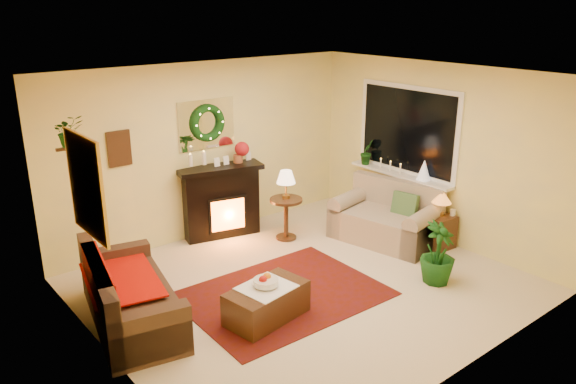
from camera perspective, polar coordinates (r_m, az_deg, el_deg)
floor at (r=7.17m, az=1.79°, el=-9.44°), size 5.00×5.00×0.00m
ceiling at (r=6.37m, az=2.03°, el=11.64°), size 5.00×5.00×0.00m
wall_back at (r=8.42m, az=-8.20°, el=4.20°), size 5.00×5.00×0.00m
wall_front at (r=5.29m, az=18.15°, el=-5.51°), size 5.00×5.00×0.00m
wall_left at (r=5.46m, az=-18.43°, el=-4.75°), size 4.50×4.50×0.00m
wall_right at (r=8.45m, az=14.86°, el=3.81°), size 4.50×4.50×0.00m
area_rug at (r=6.95m, az=-0.48°, el=-10.36°), size 2.37×1.81×0.01m
sofa at (r=6.46m, az=-15.69°, el=-9.26°), size 1.18×1.97×0.79m
red_throw at (r=6.60m, az=-16.56°, el=-8.48°), size 0.75×1.22×0.02m
fireplace at (r=8.49m, az=-6.88°, el=-0.90°), size 1.17×0.61×1.03m
poinsettia at (r=8.44m, az=-4.70°, el=4.38°), size 0.22×0.22×0.22m
mantel_candle_a at (r=8.07m, az=-9.88°, el=3.19°), size 0.06×0.06×0.17m
mantel_candle_b at (r=8.16m, az=-8.53°, el=3.43°), size 0.06×0.06×0.19m
mantel_mirror at (r=8.31m, az=-8.26°, el=6.85°), size 0.92×0.02×0.72m
wreath at (r=8.27m, az=-8.12°, el=6.94°), size 0.55×0.11×0.55m
wall_art at (r=7.76m, az=-16.78°, el=4.25°), size 0.32×0.03×0.48m
gold_mirror at (r=5.58m, az=-19.84°, el=0.54°), size 0.03×0.84×1.00m
hanging_plant at (r=6.26m, az=-21.22°, el=4.37°), size 0.33×0.28×0.36m
loveseat at (r=8.39m, az=9.82°, el=-2.24°), size 1.14×1.63×0.86m
window_frame at (r=8.70m, az=12.03°, el=6.15°), size 0.03×1.86×1.36m
window_glass at (r=8.69m, az=11.97°, el=6.14°), size 0.02×1.70×1.22m
window_sill at (r=8.79m, az=11.30°, el=1.74°), size 0.22×1.86×0.04m
mini_tree at (r=8.50m, az=13.65°, el=2.18°), size 0.21×0.21×0.31m
sill_plant at (r=9.15m, az=8.01°, el=4.00°), size 0.29×0.23×0.52m
side_table_round at (r=8.38m, az=-0.19°, el=-2.67°), size 0.51×0.51×0.63m
lamp_cream at (r=8.22m, az=-0.20°, el=0.99°), size 0.28×0.28×0.43m
end_table_square at (r=8.41m, az=15.00°, el=-3.68°), size 0.42×0.42×0.48m
lamp_tiffany at (r=8.24m, az=15.36°, el=-0.65°), size 0.28×0.28×0.41m
coffee_table at (r=6.39m, az=-2.19°, el=-11.10°), size 0.99×0.64×0.39m
fruit_bowl at (r=6.29m, az=-2.27°, el=-9.11°), size 0.28×0.28×0.06m
floor_palm at (r=7.30m, az=15.04°, el=-5.67°), size 1.59×1.59×2.39m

